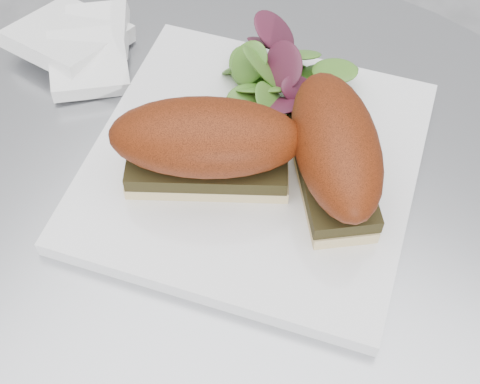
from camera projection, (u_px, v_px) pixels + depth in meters
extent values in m
cylinder|color=#A2A4A9|center=(244.00, 235.00, 0.57)|extent=(0.70, 0.70, 0.02)
cylinder|color=#A2A4A9|center=(243.00, 383.00, 0.87)|extent=(0.07, 0.07, 0.71)
cube|color=white|center=(254.00, 164.00, 0.60)|extent=(0.33, 0.33, 0.02)
cube|color=#F4E498|center=(208.00, 171.00, 0.57)|extent=(0.15, 0.11, 0.01)
cube|color=black|center=(207.00, 161.00, 0.56)|extent=(0.15, 0.11, 0.01)
ellipsoid|color=#69220A|center=(206.00, 137.00, 0.54)|extent=(0.17, 0.14, 0.06)
cube|color=#F4E498|center=(330.00, 177.00, 0.57)|extent=(0.12, 0.14, 0.01)
cube|color=black|center=(332.00, 168.00, 0.56)|extent=(0.12, 0.14, 0.01)
ellipsoid|color=#69220A|center=(336.00, 144.00, 0.53)|extent=(0.14, 0.16, 0.06)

